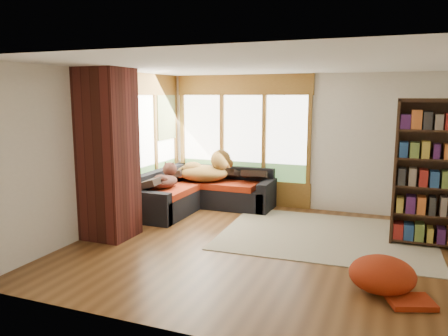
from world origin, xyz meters
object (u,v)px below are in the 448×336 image
Objects in this scene: bookshelf at (427,173)px; brick_chimney at (108,154)px; sectional_sofa at (193,193)px; area_rug at (326,235)px; pouf at (382,274)px; dog_tan at (207,166)px; dog_brindle at (166,176)px.

brick_chimney is at bearing -163.45° from bookshelf.
sectional_sofa reaches higher than area_rug.
sectional_sofa is 3.00× the size of pouf.
sectional_sofa is 0.60m from dog_tan.
pouf is at bearing -63.75° from area_rug.
dog_brindle is (-3.86, 2.01, 0.52)m from pouf.
dog_tan is at bearing 140.50° from pouf.
area_rug is 3.08m from dog_brindle.
area_rug is at bearing 116.25° from pouf.
dog_tan is (-2.47, 0.98, 0.81)m from area_rug.
bookshelf is (1.39, 0.09, 1.07)m from area_rug.
dog_brindle is at bearing -119.41° from sectional_sofa.
sectional_sofa is at bearing -152.36° from dog_tan.
bookshelf reaches higher than dog_tan.
pouf is (4.03, -0.53, -1.09)m from brick_chimney.
sectional_sofa is (0.45, 2.05, -1.00)m from brick_chimney.
sectional_sofa is 1.02× the size of bookshelf.
bookshelf is 2.13m from pouf.
sectional_sofa is 0.76m from dog_brindle.
dog_brindle reaches higher than area_rug.
pouf is 4.38m from dog_tan.
area_rug is at bearing -32.62° from dog_tan.
brick_chimney is 4.74m from bookshelf.
bookshelf reaches higher than area_rug.
pouf is (-0.51, -1.88, -0.87)m from bookshelf.
dog_brindle is at bearing 83.61° from brick_chimney.
dog_tan is 1.52× the size of dog_brindle.
area_rug is at bearing 21.75° from brick_chimney.
sectional_sofa is 3.02× the size of dog_brindle.
brick_chimney is at bearing -158.25° from area_rug.
pouf is at bearing -7.45° from brick_chimney.
pouf is at bearing -38.86° from sectional_sofa.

